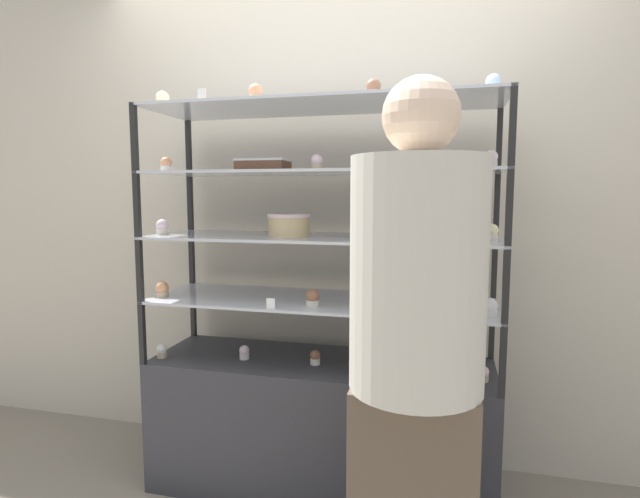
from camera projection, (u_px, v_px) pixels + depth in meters
name	position (u px, v px, depth m)	size (l,w,h in m)	color
ground_plane	(320.00, 487.00, 2.36)	(20.00, 20.00, 0.00)	gray
back_wall	(338.00, 210.00, 2.60)	(8.00, 0.05, 2.60)	beige
display_base	(320.00, 425.00, 2.33)	(1.56, 0.49, 0.62)	#333338
display_riser_lower	(320.00, 303.00, 2.27)	(1.56, 0.49, 0.29)	black
display_riser_middle	(320.00, 240.00, 2.23)	(1.56, 0.49, 0.29)	black
display_riser_upper	(320.00, 175.00, 2.20)	(1.56, 0.49, 0.29)	black
display_riser_top	(320.00, 108.00, 2.17)	(1.56, 0.49, 0.29)	black
layer_cake_centerpiece	(289.00, 225.00, 2.25)	(0.19, 0.19, 0.10)	#DBBC84
sheet_cake_frosted	(263.00, 165.00, 2.26)	(0.23, 0.15, 0.06)	brown
cupcake_0	(162.00, 351.00, 2.34)	(0.05, 0.05, 0.06)	#CCB28C
cupcake_1	(244.00, 352.00, 2.32)	(0.05, 0.05, 0.06)	white
cupcake_2	(315.00, 357.00, 2.25)	(0.05, 0.05, 0.06)	white
cupcake_3	(399.00, 364.00, 2.16)	(0.05, 0.05, 0.06)	#CCB28C
cupcake_4	(483.00, 374.00, 2.05)	(0.05, 0.05, 0.06)	#CCB28C
price_tag_0	(417.00, 384.00, 1.97)	(0.04, 0.00, 0.04)	white
cupcake_5	(162.00, 290.00, 2.32)	(0.06, 0.06, 0.07)	#CCB28C
cupcake_6	(312.00, 298.00, 2.14)	(0.06, 0.06, 0.07)	beige
cupcake_7	(490.00, 307.00, 1.96)	(0.06, 0.06, 0.07)	white
price_tag_1	(271.00, 303.00, 2.08)	(0.04, 0.00, 0.04)	white
cupcake_8	(162.00, 227.00, 2.31)	(0.05, 0.05, 0.07)	beige
cupcake_9	(492.00, 233.00, 1.98)	(0.05, 0.05, 0.07)	beige
price_tag_2	(442.00, 238.00, 1.88)	(0.04, 0.00, 0.04)	white
cupcake_10	(166.00, 165.00, 2.29)	(0.05, 0.05, 0.07)	white
cupcake_11	(317.00, 162.00, 2.11)	(0.05, 0.05, 0.07)	#CCB28C
cupcake_12	(491.00, 159.00, 1.93)	(0.05, 0.05, 0.07)	beige
price_tag_3	(412.00, 161.00, 1.88)	(0.04, 0.00, 0.04)	white
cupcake_13	(163.00, 100.00, 2.25)	(0.06, 0.06, 0.07)	white
cupcake_14	(256.00, 93.00, 2.10)	(0.06, 0.06, 0.07)	#CCB28C
cupcake_15	(373.00, 88.00, 2.00)	(0.06, 0.06, 0.07)	beige
cupcake_16	(494.00, 84.00, 1.92)	(0.06, 0.06, 0.07)	#CCB28C
price_tag_4	(202.00, 94.00, 2.06)	(0.04, 0.00, 0.04)	white
customer_figure	(416.00, 349.00, 1.50)	(0.40, 0.40, 1.72)	brown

